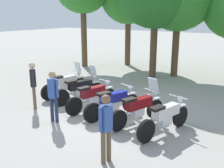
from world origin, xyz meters
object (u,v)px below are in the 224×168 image
Objects in this scene: motorcycle_2 at (93,96)px; person_1 at (53,93)px; motorcycle_1 at (80,89)px; motorcycle_4 at (138,108)px; person_2 at (33,82)px; motorcycle_0 at (66,84)px; motorcycle_3 at (113,102)px; motorcycle_5 at (165,117)px; person_0 at (106,124)px.

person_1 reaches higher than motorcycle_2.
motorcycle_1 is 1.00× the size of motorcycle_4.
person_2 is at bearing 120.00° from motorcycle_4.
person_1 reaches higher than motorcycle_0.
motorcycle_3 is at bearing -85.26° from motorcycle_2.
motorcycle_0 is at bearing 26.61° from person_1.
motorcycle_3 is at bearing -93.31° from motorcycle_0.
person_0 is at bearing -179.51° from motorcycle_5.
person_1 is at bearing -8.55° from person_0.
person_0 is 0.97× the size of person_2.
motorcycle_0 is 2.71m from person_1.
motorcycle_5 is 1.28× the size of person_2.
motorcycle_4 is at bearing 92.80° from motorcycle_5.
motorcycle_1 reaches higher than motorcycle_5.
person_0 is at bearing -119.70° from person_1.
motorcycle_0 is 1.76m from person_2.
motorcycle_2 and motorcycle_5 have the same top height.
person_0 is 0.99× the size of person_1.
motorcycle_1 is at bearing -29.97° from person_0.
motorcycle_1 is at bearing 77.44° from motorcycle_2.
motorcycle_5 is at bearing -78.08° from motorcycle_3.
motorcycle_0 is at bearing 94.68° from motorcycle_4.
motorcycle_0 is 1.02× the size of motorcycle_4.
motorcycle_2 is 1.29× the size of person_2.
motorcycle_1 is 1.31× the size of person_1.
person_1 is at bearing -132.06° from motorcycle_0.
motorcycle_5 is (1.91, -0.23, 0.00)m from motorcycle_3.
motorcycle_5 is at bearing -84.20° from motorcycle_4.
person_1 is at bearing -70.19° from person_2.
motorcycle_0 is 4.88m from motorcycle_5.
motorcycle_2 is at bearing 96.67° from motorcycle_5.
person_0 is at bearing -115.39° from motorcycle_1.
motorcycle_1 is 1.01× the size of motorcycle_3.
motorcycle_0 is at bearing 91.90° from motorcycle_5.
motorcycle_1 is 3.89m from motorcycle_5.
motorcycle_0 reaches higher than motorcycle_2.
person_1 reaches higher than motorcycle_5.
motorcycle_5 is 1.32× the size of person_1.
motorcycle_0 is 1.29× the size of person_2.
motorcycle_1 is 1.77m from person_2.
motorcycle_4 is 0.97m from motorcycle_5.
motorcycle_2 is 1.02× the size of motorcycle_4.
motorcycle_0 is 1.33× the size of person_1.
person_2 is at bearing 132.16° from motorcycle_2.
person_2 reaches higher than motorcycle_0.
motorcycle_3 is 0.98× the size of motorcycle_5.
motorcycle_0 is at bearing 40.45° from person_2.
motorcycle_1 is at bearing 7.03° from person_2.
motorcycle_3 is at bearing -47.85° from person_0.
motorcycle_2 is (0.95, -0.43, -0.01)m from motorcycle_1.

